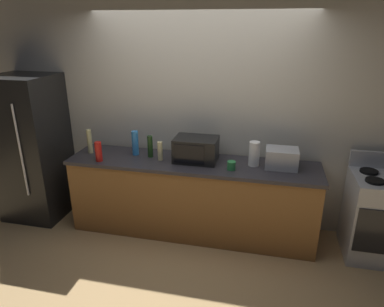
% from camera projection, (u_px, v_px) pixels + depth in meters
% --- Properties ---
extents(ground_plane, '(8.00, 8.00, 0.00)m').
position_uv_depth(ground_plane, '(184.00, 250.00, 3.83)').
color(ground_plane, tan).
extents(back_wall, '(6.40, 0.10, 2.70)m').
position_uv_depth(back_wall, '(200.00, 114.00, 4.09)').
color(back_wall, beige).
rests_on(back_wall, ground_plane).
extents(counter_run, '(2.84, 0.64, 0.90)m').
position_uv_depth(counter_run, '(192.00, 197.00, 4.04)').
color(counter_run, brown).
rests_on(counter_run, ground_plane).
extents(refrigerator, '(0.72, 0.73, 1.80)m').
position_uv_depth(refrigerator, '(32.00, 148.00, 4.30)').
color(refrigerator, black).
rests_on(refrigerator, ground_plane).
extents(stove_range, '(0.60, 0.61, 1.08)m').
position_uv_depth(stove_range, '(377.00, 216.00, 3.62)').
color(stove_range, '#B7BABF').
rests_on(stove_range, ground_plane).
extents(microwave, '(0.48, 0.35, 0.27)m').
position_uv_depth(microwave, '(196.00, 149.00, 3.87)').
color(microwave, black).
rests_on(microwave, counter_run).
extents(toaster_oven, '(0.34, 0.26, 0.21)m').
position_uv_depth(toaster_oven, '(282.00, 158.00, 3.70)').
color(toaster_oven, '#B7BABF').
rests_on(toaster_oven, counter_run).
extents(paper_towel_roll, '(0.12, 0.12, 0.27)m').
position_uv_depth(paper_towel_roll, '(254.00, 154.00, 3.74)').
color(paper_towel_roll, white).
rests_on(paper_towel_roll, counter_run).
extents(bottle_wine, '(0.06, 0.06, 0.25)m').
position_uv_depth(bottle_wine, '(150.00, 147.00, 3.98)').
color(bottle_wine, '#1E3F19').
rests_on(bottle_wine, counter_run).
extents(bottle_hand_soap, '(0.06, 0.06, 0.22)m').
position_uv_depth(bottle_hand_soap, '(160.00, 151.00, 3.89)').
color(bottle_hand_soap, beige).
rests_on(bottle_hand_soap, counter_run).
extents(bottle_vinegar, '(0.06, 0.06, 0.29)m').
position_uv_depth(bottle_vinegar, '(90.00, 141.00, 4.10)').
color(bottle_vinegar, beige).
rests_on(bottle_vinegar, counter_run).
extents(bottle_spray_cleaner, '(0.08, 0.08, 0.29)m').
position_uv_depth(bottle_spray_cleaner, '(135.00, 143.00, 4.05)').
color(bottle_spray_cleaner, '#338CE5').
rests_on(bottle_spray_cleaner, counter_run).
extents(bottle_hot_sauce, '(0.08, 0.08, 0.22)m').
position_uv_depth(bottle_hot_sauce, '(99.00, 152.00, 3.86)').
color(bottle_hot_sauce, red).
rests_on(bottle_hot_sauce, counter_run).
extents(mug_green, '(0.09, 0.09, 0.09)m').
position_uv_depth(mug_green, '(231.00, 166.00, 3.66)').
color(mug_green, '#2D8C47').
rests_on(mug_green, counter_run).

